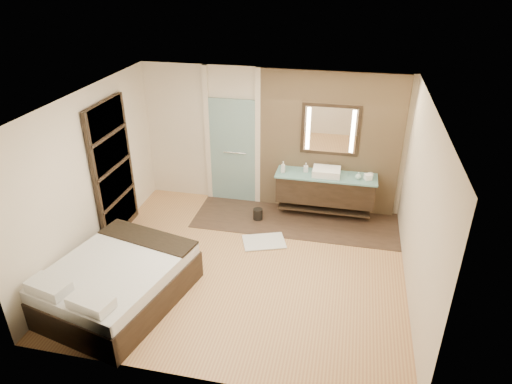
% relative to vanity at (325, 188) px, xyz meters
% --- Properties ---
extents(floor, '(5.00, 5.00, 0.00)m').
position_rel_vanity_xyz_m(floor, '(-1.10, -1.92, -0.58)').
color(floor, '#AD6F48').
rests_on(floor, ground).
extents(tile_strip, '(3.80, 1.30, 0.01)m').
position_rel_vanity_xyz_m(tile_strip, '(-0.50, -0.32, -0.57)').
color(tile_strip, '#34251C').
rests_on(tile_strip, floor).
extents(stone_wall, '(2.60, 0.08, 2.70)m').
position_rel_vanity_xyz_m(stone_wall, '(0.00, 0.29, 0.77)').
color(stone_wall, tan).
rests_on(stone_wall, floor).
extents(vanity, '(1.85, 0.55, 0.88)m').
position_rel_vanity_xyz_m(vanity, '(0.00, 0.00, 0.00)').
color(vanity, black).
rests_on(vanity, stone_wall).
extents(mirror_unit, '(1.06, 0.04, 0.96)m').
position_rel_vanity_xyz_m(mirror_unit, '(0.00, 0.24, 1.07)').
color(mirror_unit, black).
rests_on(mirror_unit, stone_wall).
extents(frosted_door, '(1.10, 0.12, 2.70)m').
position_rel_vanity_xyz_m(frosted_door, '(-1.85, 0.28, 0.56)').
color(frosted_door, '#B9EAE9').
rests_on(frosted_door, floor).
extents(shoji_partition, '(0.06, 1.20, 2.40)m').
position_rel_vanity_xyz_m(shoji_partition, '(-3.53, -1.32, 0.63)').
color(shoji_partition, black).
rests_on(shoji_partition, floor).
extents(bed, '(2.02, 2.32, 0.77)m').
position_rel_vanity_xyz_m(bed, '(-2.69, -3.08, -0.26)').
color(bed, black).
rests_on(bed, floor).
extents(bath_mat, '(0.85, 0.72, 0.02)m').
position_rel_vanity_xyz_m(bath_mat, '(-0.93, -1.17, -0.56)').
color(bath_mat, silver).
rests_on(bath_mat, floor).
extents(waste_bin, '(0.19, 0.19, 0.22)m').
position_rel_vanity_xyz_m(waste_bin, '(-1.20, -0.42, -0.47)').
color(waste_bin, black).
rests_on(waste_bin, floor).
extents(tissue_box, '(0.15, 0.15, 0.10)m').
position_rel_vanity_xyz_m(tissue_box, '(0.75, -0.05, 0.33)').
color(tissue_box, white).
rests_on(tissue_box, vanity).
extents(soap_bottle_a, '(0.11, 0.11, 0.22)m').
position_rel_vanity_xyz_m(soap_bottle_a, '(-0.80, -0.08, 0.40)').
color(soap_bottle_a, silver).
rests_on(soap_bottle_a, vanity).
extents(soap_bottle_b, '(0.09, 0.10, 0.18)m').
position_rel_vanity_xyz_m(soap_bottle_b, '(-0.39, 0.05, 0.37)').
color(soap_bottle_b, '#B2B2B2').
rests_on(soap_bottle_b, vanity).
extents(soap_bottle_c, '(0.13, 0.13, 0.13)m').
position_rel_vanity_xyz_m(soap_bottle_c, '(0.57, -0.07, 0.35)').
color(soap_bottle_c, '#A8D3CD').
rests_on(soap_bottle_c, vanity).
extents(cup, '(0.14, 0.14, 0.09)m').
position_rel_vanity_xyz_m(cup, '(0.79, 0.04, 0.33)').
color(cup, white).
rests_on(cup, vanity).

